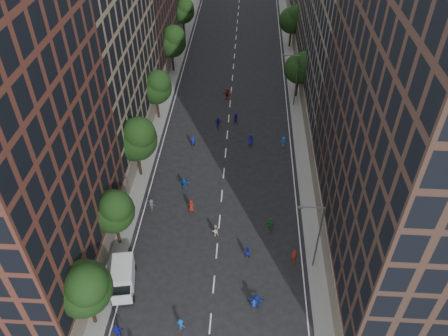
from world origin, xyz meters
name	(u,v)px	position (x,y,z in m)	size (l,w,h in m)	color
ground	(229,120)	(0.00, 40.00, 0.00)	(240.00, 240.00, 0.00)	black
sidewalk_left	(162,94)	(-12.00, 47.50, 0.07)	(4.00, 105.00, 0.15)	slate
sidewalk_right	(301,98)	(12.00, 47.50, 0.07)	(4.00, 105.00, 0.15)	slate
bldg_left_b	(79,26)	(-19.00, 35.00, 17.00)	(14.00, 26.00, 34.00)	#877358
bldg_right_a	(433,115)	(19.00, 15.00, 18.00)	(14.00, 30.00, 36.00)	#402B22
bldg_right_b	(366,10)	(19.00, 44.00, 16.50)	(14.00, 28.00, 33.00)	#675F55
tree_left_0	(84,288)	(-11.01, 3.85, 5.96)	(5.20, 5.20, 8.83)	black
tree_left_1	(114,210)	(-11.02, 13.86, 5.55)	(4.80, 4.80, 8.21)	black
tree_left_2	(137,138)	(-10.99, 25.83, 6.36)	(5.60, 5.60, 9.45)	black
tree_left_3	(156,86)	(-11.02, 39.85, 5.82)	(5.00, 5.00, 8.58)	black
tree_left_4	(172,41)	(-11.00, 55.84, 6.10)	(5.40, 5.40, 9.08)	black
tree_left_5	(184,10)	(-11.02, 71.86, 5.68)	(4.80, 4.80, 8.33)	black
tree_right_a	(301,67)	(11.38, 47.85, 5.63)	(5.00, 5.00, 8.39)	black
tree_right_b	(293,19)	(11.39, 67.85, 5.96)	(5.20, 5.20, 8.83)	black
streetlamp_near	(317,234)	(10.37, 12.00, 5.17)	(2.64, 0.22, 9.06)	#595B60
streetlamp_far	(295,78)	(10.37, 45.00, 5.17)	(2.64, 0.22, 9.06)	#595B60
cargo_van	(123,278)	(-9.32, 8.32, 1.36)	(3.04, 5.13, 2.58)	white
skater_1	(254,304)	(4.18, 6.37, 0.77)	(0.56, 0.37, 1.53)	#1539AD
skater_2	(247,252)	(3.41, 12.85, 0.80)	(0.78, 0.61, 1.60)	navy
skater_3	(181,325)	(-2.74, 3.76, 0.75)	(0.97, 0.56, 1.51)	#124794
skater_4	(118,332)	(-8.50, 2.62, 0.94)	(1.10, 0.46, 1.88)	#151AAE
skater_5	(256,301)	(4.41, 6.66, 0.91)	(1.69, 0.54, 1.82)	#142DA5
skater_6	(191,206)	(-3.57, 19.58, 0.86)	(0.84, 0.55, 1.73)	maroon
skater_7	(294,256)	(8.50, 12.52, 0.90)	(0.66, 0.43, 1.81)	maroon
skater_8	(215,231)	(-0.33, 15.74, 0.82)	(0.79, 0.62, 1.63)	silver
skater_9	(152,205)	(-8.50, 19.52, 0.80)	(1.03, 0.59, 1.59)	#46454A
skater_10	(270,225)	(6.04, 16.94, 0.93)	(1.09, 0.46, 1.87)	#206A2D
skater_11	(184,184)	(-4.97, 23.60, 0.86)	(1.59, 0.51, 1.71)	#144CAA
skater_12	(250,140)	(3.53, 33.75, 0.85)	(0.83, 0.54, 1.71)	#18118C
skater_13	(193,142)	(-4.84, 32.68, 0.94)	(0.68, 0.45, 1.88)	navy
skater_14	(236,118)	(1.14, 39.32, 0.87)	(0.85, 0.66, 1.74)	#17139B
skater_15	(283,142)	(8.35, 33.63, 0.78)	(1.00, 0.58, 1.55)	blue
skater_16	(218,123)	(-1.50, 37.70, 0.92)	(1.07, 0.45, 1.83)	#141AA4
skater_17	(227,94)	(-0.55, 46.62, 0.96)	(1.78, 0.57, 1.92)	maroon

